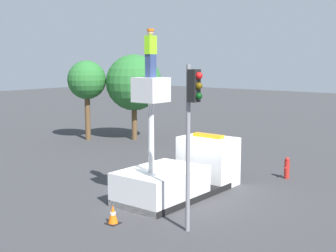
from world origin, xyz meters
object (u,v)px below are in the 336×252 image
Objects in this scene: bucket_truck at (181,172)px; tree_left_bg at (87,81)px; traffic_light_pole at (192,115)px; worker at (151,53)px; tree_right_bg at (134,83)px; fire_hydrant at (287,168)px; traffic_cone_rear at (113,215)px.

tree_left_bg reaches higher than bucket_truck.
worker is at bearing 64.52° from traffic_light_pole.
tree_right_bg is (11.57, 13.07, 0.11)m from traffic_light_pole.
fire_hydrant is at bearing -95.08° from tree_left_bg.
worker reaches higher than fire_hydrant.
bucket_truck is 3.32× the size of worker.
bucket_truck is 8.85× the size of traffic_cone_rear.
bucket_truck is at bearing -129.28° from tree_right_bg.
worker is at bearing 161.15° from fire_hydrant.
tree_left_bg is at bearing 63.31° from bucket_truck.
tree_right_bg is (10.22, 10.26, -1.82)m from worker.
traffic_cone_rear is (-9.25, 2.03, -0.19)m from fire_hydrant.
bucket_truck reaches higher than fire_hydrant.
bucket_truck is at bearing 4.37° from traffic_cone_rear.
traffic_cone_rear is at bearing -172.28° from worker.
tree_left_bg reaches higher than traffic_light_pole.
traffic_light_pole reaches higher than bucket_truck.
fire_hydrant is (5.05, -2.35, -0.40)m from bucket_truck.
fire_hydrant is at bearing -104.84° from tree_right_bg.
tree_right_bg reaches higher than traffic_light_pole.
worker is 0.33× the size of tree_left_bg.
worker is 0.33× the size of traffic_light_pole.
tree_right_bg is at bearing 45.09° from worker.
traffic_light_pole is 5.29× the size of fire_hydrant.
traffic_light_pole is at bearing -176.76° from fire_hydrant.
traffic_cone_rear is at bearing 167.62° from fire_hydrant.
traffic_cone_rear is (-2.37, -0.32, -5.39)m from worker.
traffic_cone_rear is 0.12× the size of tree_left_bg.
tree_left_bg is at bearing 50.91° from traffic_cone_rear.
tree_right_bg is at bearing -50.88° from tree_left_bg.
bucket_truck is 14.57m from tree_left_bg.
traffic_light_pole reaches higher than fire_hydrant.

